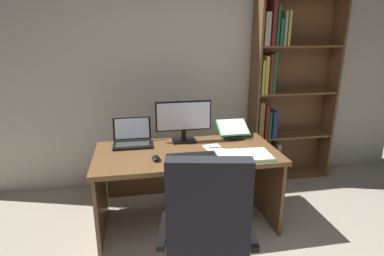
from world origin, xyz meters
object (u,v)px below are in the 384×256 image
(notepad, at_px, (214,148))
(pen, at_px, (216,147))
(computer_mouse, at_px, (156,158))
(open_binder, at_px, (243,155))
(bookshelf, at_px, (282,97))
(laptop, at_px, (132,139))
(desk, at_px, (186,168))
(monitor, at_px, (184,121))
(reading_stand_with_book, at_px, (233,129))
(keyboard, at_px, (192,157))
(office_chair, at_px, (207,246))

(notepad, relative_size, pen, 1.50)
(notepad, xyz_separation_m, pen, (0.02, 0.00, 0.01))
(computer_mouse, height_order, open_binder, computer_mouse)
(bookshelf, distance_m, laptop, 1.84)
(bookshelf, height_order, computer_mouse, bookshelf)
(desk, height_order, notepad, notepad)
(computer_mouse, distance_m, pen, 0.58)
(bookshelf, bearing_deg, monitor, -156.90)
(monitor, relative_size, pen, 3.80)
(bookshelf, bearing_deg, reading_stand_with_book, -147.68)
(keyboard, relative_size, open_binder, 0.86)
(open_binder, xyz_separation_m, notepad, (-0.20, 0.22, -0.01))
(office_chair, height_order, open_binder, office_chair)
(office_chair, xyz_separation_m, monitor, (0.05, 1.22, 0.47))
(reading_stand_with_book, bearing_deg, desk, -153.99)
(desk, xyz_separation_m, laptop, (-0.47, 0.19, 0.25))
(monitor, height_order, laptop, monitor)
(monitor, relative_size, reading_stand_with_book, 1.72)
(laptop, height_order, open_binder, laptop)
(laptop, bearing_deg, reading_stand_with_book, 3.78)
(notepad, bearing_deg, open_binder, -48.31)
(bookshelf, relative_size, office_chair, 1.95)
(desk, relative_size, laptop, 4.51)
(keyboard, bearing_deg, desk, 93.55)
(desk, distance_m, bookshelf, 1.54)
(desk, height_order, open_binder, open_binder)
(laptop, bearing_deg, computer_mouse, -66.82)
(desk, relative_size, open_binder, 3.29)
(desk, xyz_separation_m, pen, (0.27, -0.07, 0.21))
(desk, relative_size, office_chair, 1.48)
(desk, height_order, computer_mouse, computer_mouse)
(monitor, xyz_separation_m, pen, (0.26, -0.26, -0.19))
(reading_stand_with_book, bearing_deg, notepad, -130.53)
(computer_mouse, bearing_deg, desk, 40.21)
(pen, bearing_deg, keyboard, -146.31)
(computer_mouse, relative_size, reading_stand_with_book, 0.34)
(bookshelf, height_order, monitor, bookshelf)
(monitor, xyz_separation_m, open_binder, (0.44, -0.48, -0.19))
(bookshelf, bearing_deg, notepad, -141.99)
(bookshelf, xyz_separation_m, notepad, (-1.02, -0.80, -0.28))
(computer_mouse, relative_size, notepad, 0.50)
(office_chair, bearing_deg, open_binder, 68.08)
(reading_stand_with_book, height_order, notepad, reading_stand_with_book)
(monitor, bearing_deg, open_binder, -47.85)
(monitor, height_order, reading_stand_with_book, monitor)
(bookshelf, relative_size, pen, 15.16)
(keyboard, xyz_separation_m, reading_stand_with_book, (0.52, 0.50, 0.06))
(desk, xyz_separation_m, computer_mouse, (-0.29, -0.24, 0.22))
(bookshelf, xyz_separation_m, office_chair, (-1.30, -1.76, -0.55))
(open_binder, height_order, notepad, open_binder)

